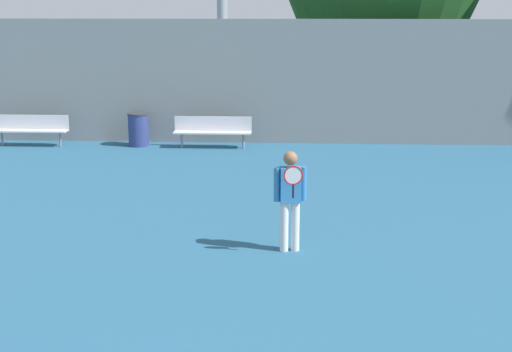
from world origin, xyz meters
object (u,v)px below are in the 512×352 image
object	(u,v)px
tennis_player	(290,195)
trash_bin	(138,129)
bench_courtside_far	(31,127)
bench_courtside_near	(213,129)

from	to	relation	value
tennis_player	trash_bin	distance (m)	9.44
tennis_player	trash_bin	xyz separation A→B (m)	(-4.28, 8.40, -0.47)
tennis_player	bench_courtside_far	world-z (taller)	tennis_player
tennis_player	bench_courtside_far	distance (m)	11.04
tennis_player	bench_courtside_near	world-z (taller)	tennis_player
bench_courtside_near	tennis_player	bearing A→B (deg)	-75.24
bench_courtside_near	trash_bin	world-z (taller)	trash_bin
tennis_player	bench_courtside_near	xyz separation A→B (m)	(-2.18, 8.28, -0.41)
bench_courtside_far	tennis_player	bearing A→B (deg)	-48.64
tennis_player	bench_courtside_far	bearing A→B (deg)	121.27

